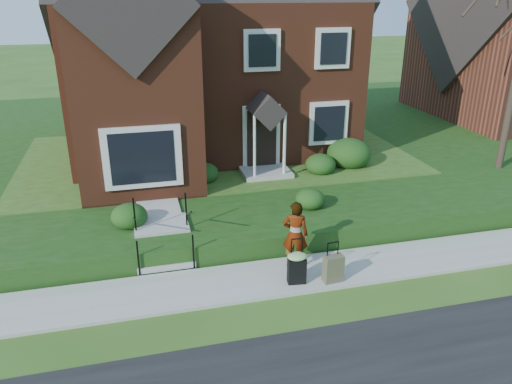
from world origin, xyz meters
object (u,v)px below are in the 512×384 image
object	(u,v)px
suitcase_black	(297,266)
suitcase_olive	(333,268)
woman	(295,234)
front_steps	(163,238)

from	to	relation	value
suitcase_black	suitcase_olive	distance (m)	0.86
woman	suitcase_olive	bearing A→B (deg)	149.14
suitcase_black	suitcase_olive	size ratio (longest dim) A/B	1.13
woman	suitcase_black	size ratio (longest dim) A/B	1.54
woman	suitcase_black	distance (m)	0.87
front_steps	woman	distance (m)	3.43
suitcase_black	suitcase_olive	bearing A→B (deg)	-2.77
suitcase_black	suitcase_olive	xyz separation A→B (m)	(0.84, -0.14, -0.10)
woman	suitcase_olive	size ratio (longest dim) A/B	1.74
front_steps	suitcase_olive	distance (m)	4.40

